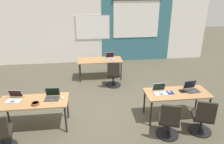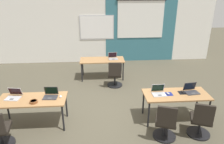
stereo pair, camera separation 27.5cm
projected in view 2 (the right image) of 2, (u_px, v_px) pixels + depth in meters
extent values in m
plane|color=#4C4738|center=(105.00, 109.00, 5.94)|extent=(24.00, 24.00, 0.00)
cube|color=silver|center=(101.00, 30.00, 9.30)|extent=(10.00, 0.20, 2.80)
cube|color=#336B7A|center=(141.00, 30.00, 9.32)|extent=(3.09, 0.01, 2.80)
cube|color=#B7B7BC|center=(97.00, 27.00, 9.13)|extent=(1.48, 0.02, 1.04)
cube|color=white|center=(97.00, 28.00, 9.13)|extent=(1.40, 0.02, 0.96)
cube|color=white|center=(141.00, 20.00, 9.13)|extent=(2.00, 0.02, 1.57)
cube|color=#A37547|center=(32.00, 100.00, 5.01)|extent=(1.60, 0.70, 0.04)
cylinder|color=black|center=(63.00, 118.00, 4.91)|extent=(0.04, 0.04, 0.68)
cylinder|color=black|center=(7.00, 107.00, 5.37)|extent=(0.04, 0.04, 0.68)
cylinder|color=black|center=(66.00, 105.00, 5.47)|extent=(0.04, 0.04, 0.68)
cube|color=#A37547|center=(176.00, 95.00, 5.24)|extent=(1.60, 0.70, 0.04)
cylinder|color=black|center=(149.00, 115.00, 5.05)|extent=(0.04, 0.04, 0.68)
cylinder|color=black|center=(208.00, 112.00, 5.15)|extent=(0.04, 0.04, 0.68)
cylinder|color=black|center=(143.00, 102.00, 5.61)|extent=(0.04, 0.04, 0.68)
cylinder|color=black|center=(197.00, 100.00, 5.71)|extent=(0.04, 0.04, 0.68)
cube|color=#A37547|center=(102.00, 60.00, 7.71)|extent=(1.60, 0.70, 0.04)
cylinder|color=black|center=(82.00, 73.00, 7.52)|extent=(0.04, 0.04, 0.68)
cylinder|color=black|center=(123.00, 72.00, 7.62)|extent=(0.04, 0.04, 0.68)
cylinder|color=black|center=(83.00, 67.00, 8.08)|extent=(0.04, 0.04, 0.68)
cylinder|color=black|center=(121.00, 66.00, 8.18)|extent=(0.04, 0.04, 0.68)
cube|color=#333338|center=(50.00, 97.00, 5.05)|extent=(0.34, 0.25, 0.02)
cube|color=#4C4C4F|center=(50.00, 98.00, 5.00)|extent=(0.09, 0.07, 0.00)
cube|color=#333338|center=(51.00, 90.00, 5.13)|extent=(0.33, 0.07, 0.22)
cube|color=black|center=(51.00, 90.00, 5.13)|extent=(0.30, 0.06, 0.19)
ellipsoid|color=silver|center=(61.00, 96.00, 5.08)|extent=(0.07, 0.11, 0.03)
cube|color=#333338|center=(192.00, 93.00, 5.28)|extent=(0.36, 0.27, 0.02)
cube|color=#4C4C4F|center=(193.00, 93.00, 5.22)|extent=(0.10, 0.07, 0.00)
cube|color=#333338|center=(190.00, 86.00, 5.36)|extent=(0.33, 0.10, 0.22)
cube|color=black|center=(190.00, 86.00, 5.35)|extent=(0.30, 0.08, 0.19)
cube|color=black|center=(183.00, 93.00, 5.29)|extent=(0.22, 0.19, 0.00)
ellipsoid|color=black|center=(183.00, 92.00, 5.28)|extent=(0.08, 0.11, 0.03)
cylinder|color=black|center=(198.00, 133.00, 4.92)|extent=(0.52, 0.52, 0.04)
cylinder|color=black|center=(199.00, 126.00, 4.85)|extent=(0.06, 0.06, 0.34)
cube|color=black|center=(201.00, 119.00, 4.77)|extent=(0.56, 0.56, 0.08)
cube|color=black|center=(204.00, 115.00, 4.44)|extent=(0.40, 0.19, 0.46)
sphere|color=black|center=(197.00, 127.00, 5.12)|extent=(0.04, 0.04, 0.04)
sphere|color=black|center=(209.00, 137.00, 4.80)|extent=(0.04, 0.04, 0.04)
sphere|color=black|center=(188.00, 133.00, 4.91)|extent=(0.04, 0.04, 0.04)
cube|color=#9E9EA3|center=(113.00, 59.00, 7.73)|extent=(0.35, 0.27, 0.02)
cube|color=#4C4C4F|center=(114.00, 59.00, 7.68)|extent=(0.10, 0.07, 0.00)
cube|color=#9E9EA3|center=(112.00, 55.00, 7.82)|extent=(0.34, 0.11, 0.21)
cube|color=black|center=(112.00, 55.00, 7.82)|extent=(0.30, 0.09, 0.19)
cylinder|color=black|center=(115.00, 85.00, 7.34)|extent=(0.52, 0.52, 0.04)
cylinder|color=black|center=(115.00, 80.00, 7.27)|extent=(0.06, 0.06, 0.34)
cube|color=black|center=(115.00, 74.00, 7.19)|extent=(0.48, 0.48, 0.08)
cube|color=black|center=(115.00, 70.00, 6.86)|extent=(0.40, 0.10, 0.46)
sphere|color=black|center=(115.00, 82.00, 7.55)|extent=(0.04, 0.04, 0.04)
sphere|color=black|center=(121.00, 86.00, 7.27)|extent=(0.04, 0.04, 0.04)
sphere|color=black|center=(108.00, 86.00, 7.28)|extent=(0.04, 0.04, 0.04)
cube|color=#B7B7BC|center=(159.00, 95.00, 5.18)|extent=(0.34, 0.24, 0.02)
cube|color=#4C4C4F|center=(160.00, 95.00, 5.13)|extent=(0.09, 0.06, 0.00)
cube|color=#B7B7BC|center=(158.00, 88.00, 5.27)|extent=(0.33, 0.07, 0.22)
cube|color=black|center=(158.00, 88.00, 5.27)|extent=(0.30, 0.06, 0.19)
cube|color=navy|center=(168.00, 94.00, 5.22)|extent=(0.22, 0.19, 0.00)
ellipsoid|color=#B2B2B7|center=(168.00, 93.00, 5.21)|extent=(0.08, 0.11, 0.03)
cylinder|color=black|center=(164.00, 136.00, 4.84)|extent=(0.52, 0.52, 0.04)
cylinder|color=black|center=(165.00, 129.00, 4.77)|extent=(0.06, 0.06, 0.34)
cube|color=black|center=(166.00, 121.00, 4.69)|extent=(0.56, 0.56, 0.08)
cube|color=black|center=(167.00, 117.00, 4.36)|extent=(0.40, 0.19, 0.46)
sphere|color=black|center=(164.00, 129.00, 5.05)|extent=(0.04, 0.04, 0.04)
sphere|color=black|center=(174.00, 139.00, 4.72)|extent=(0.04, 0.04, 0.04)
sphere|color=black|center=(154.00, 136.00, 4.82)|extent=(0.04, 0.04, 0.04)
cube|color=#B7B7BC|center=(13.00, 98.00, 5.00)|extent=(0.36, 0.28, 0.02)
cube|color=#4C4C4F|center=(12.00, 99.00, 4.95)|extent=(0.10, 0.07, 0.00)
cube|color=#B7B7BC|center=(15.00, 91.00, 5.10)|extent=(0.34, 0.13, 0.21)
cube|color=black|center=(15.00, 91.00, 5.10)|extent=(0.30, 0.11, 0.18)
cylinder|color=black|center=(3.00, 144.00, 4.58)|extent=(0.52, 0.52, 0.04)
cylinder|color=black|center=(1.00, 137.00, 4.51)|extent=(0.06, 0.06, 0.34)
sphere|color=black|center=(5.00, 137.00, 4.79)|extent=(0.04, 0.04, 0.04)
sphere|color=black|center=(13.00, 144.00, 4.56)|extent=(0.04, 0.04, 0.04)
cylinder|color=brown|center=(34.00, 102.00, 4.82)|extent=(0.17, 0.17, 0.05)
torus|color=brown|center=(33.00, 101.00, 4.81)|extent=(0.18, 0.18, 0.02)
cylinder|color=gold|center=(34.00, 101.00, 4.81)|extent=(0.14, 0.14, 0.01)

